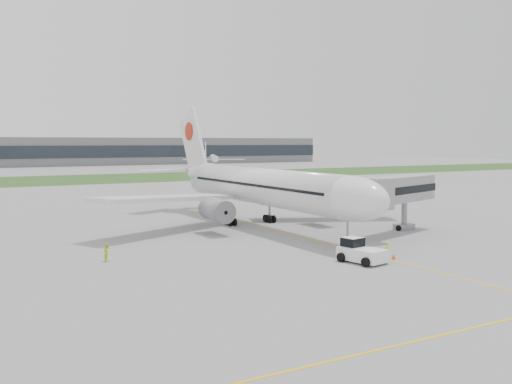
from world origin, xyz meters
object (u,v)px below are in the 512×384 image
pushback_tug (360,251)px  ground_crew_near (387,249)px  airliner (258,185)px  jet_bridge (394,191)px

pushback_tug → ground_crew_near: 4.07m
airliner → pushback_tug: size_ratio=10.92×
pushback_tug → ground_crew_near: pushback_tug is taller
jet_bridge → ground_crew_near: size_ratio=10.06×
airliner → pushback_tug: airliner is taller
pushback_tug → jet_bridge: size_ratio=0.32×
airliner → ground_crew_near: 25.84m
airliner → pushback_tug: bearing=-97.2°
pushback_tug → jet_bridge: bearing=26.1°
pushback_tug → airliner: bearing=71.6°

